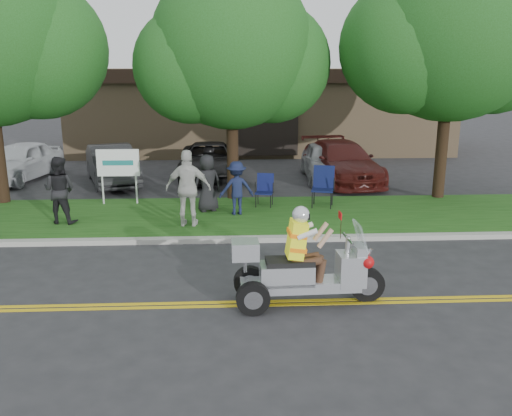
{
  "coord_description": "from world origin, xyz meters",
  "views": [
    {
      "loc": [
        0.39,
        -9.42,
        4.12
      ],
      "look_at": [
        0.96,
        2.0,
        1.12
      ],
      "focal_mm": 38.0,
      "sensor_mm": 36.0,
      "label": 1
    }
  ],
  "objects_px": {
    "parked_car_mid": "(209,161)",
    "trike_scooter": "(302,270)",
    "spectator_adult_right": "(188,188)",
    "parked_car_far_right": "(326,161)",
    "lawn_chair_a": "(265,188)",
    "parked_car_left": "(112,165)",
    "parked_car_far_left": "(19,161)",
    "spectator_adult_mid": "(59,190)",
    "parked_car_right": "(341,162)",
    "lawn_chair_b": "(323,184)"
  },
  "relations": [
    {
      "from": "spectator_adult_right",
      "to": "parked_car_far_left",
      "type": "relative_size",
      "value": 0.47
    },
    {
      "from": "parked_car_far_left",
      "to": "parked_car_far_right",
      "type": "bearing_deg",
      "value": 9.48
    },
    {
      "from": "spectator_adult_right",
      "to": "spectator_adult_mid",
      "type": "bearing_deg",
      "value": -1.86
    },
    {
      "from": "parked_car_mid",
      "to": "lawn_chair_a",
      "type": "bearing_deg",
      "value": -70.6
    },
    {
      "from": "parked_car_left",
      "to": "parked_car_mid",
      "type": "relative_size",
      "value": 0.88
    },
    {
      "from": "lawn_chair_a",
      "to": "parked_car_left",
      "type": "bearing_deg",
      "value": 156.25
    },
    {
      "from": "lawn_chair_b",
      "to": "parked_car_mid",
      "type": "height_order",
      "value": "parked_car_mid"
    },
    {
      "from": "lawn_chair_a",
      "to": "parked_car_far_left",
      "type": "height_order",
      "value": "parked_car_far_left"
    },
    {
      "from": "trike_scooter",
      "to": "parked_car_left",
      "type": "distance_m",
      "value": 11.82
    },
    {
      "from": "trike_scooter",
      "to": "lawn_chair_b",
      "type": "relative_size",
      "value": 2.34
    },
    {
      "from": "spectator_adult_right",
      "to": "parked_car_far_left",
      "type": "bearing_deg",
      "value": -39.04
    },
    {
      "from": "parked_car_far_left",
      "to": "parked_car_mid",
      "type": "xyz_separation_m",
      "value": [
        6.99,
        0.13,
        -0.06
      ]
    },
    {
      "from": "spectator_adult_right",
      "to": "parked_car_right",
      "type": "distance_m",
      "value": 7.8
    },
    {
      "from": "lawn_chair_a",
      "to": "lawn_chair_b",
      "type": "distance_m",
      "value": 1.73
    },
    {
      "from": "parked_car_left",
      "to": "parked_car_far_right",
      "type": "distance_m",
      "value": 7.82
    },
    {
      "from": "lawn_chair_a",
      "to": "parked_car_right",
      "type": "relative_size",
      "value": 0.19
    },
    {
      "from": "spectator_adult_right",
      "to": "parked_car_right",
      "type": "height_order",
      "value": "spectator_adult_right"
    },
    {
      "from": "parked_car_left",
      "to": "parked_car_far_right",
      "type": "bearing_deg",
      "value": -16.33
    },
    {
      "from": "lawn_chair_a",
      "to": "parked_car_far_right",
      "type": "relative_size",
      "value": 0.23
    },
    {
      "from": "parked_car_far_left",
      "to": "parked_car_mid",
      "type": "relative_size",
      "value": 0.89
    },
    {
      "from": "lawn_chair_a",
      "to": "parked_car_mid",
      "type": "height_order",
      "value": "parked_car_mid"
    },
    {
      "from": "parked_car_far_left",
      "to": "parked_car_far_right",
      "type": "xyz_separation_m",
      "value": [
        11.36,
        -0.41,
        -0.02
      ]
    },
    {
      "from": "trike_scooter",
      "to": "spectator_adult_right",
      "type": "bearing_deg",
      "value": 114.06
    },
    {
      "from": "parked_car_mid",
      "to": "parked_car_far_right",
      "type": "distance_m",
      "value": 4.4
    },
    {
      "from": "spectator_adult_mid",
      "to": "parked_car_far_right",
      "type": "distance_m",
      "value": 9.91
    },
    {
      "from": "spectator_adult_mid",
      "to": "parked_car_mid",
      "type": "height_order",
      "value": "spectator_adult_mid"
    },
    {
      "from": "lawn_chair_b",
      "to": "parked_car_right",
      "type": "bearing_deg",
      "value": 86.29
    },
    {
      "from": "parked_car_mid",
      "to": "trike_scooter",
      "type": "bearing_deg",
      "value": -81.43
    },
    {
      "from": "parked_car_left",
      "to": "lawn_chair_b",
      "type": "bearing_deg",
      "value": -48.67
    },
    {
      "from": "lawn_chair_b",
      "to": "parked_car_far_left",
      "type": "height_order",
      "value": "parked_car_far_left"
    },
    {
      "from": "parked_car_far_left",
      "to": "parked_car_left",
      "type": "bearing_deg",
      "value": -1.3
    },
    {
      "from": "lawn_chair_a",
      "to": "parked_car_far_left",
      "type": "distance_m",
      "value": 9.93
    },
    {
      "from": "parked_car_far_left",
      "to": "parked_car_mid",
      "type": "bearing_deg",
      "value": 12.6
    },
    {
      "from": "lawn_chair_b",
      "to": "parked_car_left",
      "type": "relative_size",
      "value": 0.28
    },
    {
      "from": "lawn_chair_a",
      "to": "parked_car_far_right",
      "type": "bearing_deg",
      "value": 70.75
    },
    {
      "from": "lawn_chair_b",
      "to": "parked_car_far_right",
      "type": "xyz_separation_m",
      "value": [
        0.85,
        4.32,
        -0.08
      ]
    },
    {
      "from": "trike_scooter",
      "to": "parked_car_far_left",
      "type": "bearing_deg",
      "value": 126.34
    },
    {
      "from": "spectator_adult_right",
      "to": "parked_car_far_right",
      "type": "bearing_deg",
      "value": -121.23
    },
    {
      "from": "parked_car_far_right",
      "to": "spectator_adult_right",
      "type": "bearing_deg",
      "value": -124.93
    },
    {
      "from": "spectator_adult_mid",
      "to": "parked_car_right",
      "type": "relative_size",
      "value": 0.35
    },
    {
      "from": "spectator_adult_right",
      "to": "parked_car_far_right",
      "type": "distance_m",
      "value": 7.78
    },
    {
      "from": "lawn_chair_b",
      "to": "parked_car_left",
      "type": "height_order",
      "value": "parked_car_left"
    },
    {
      "from": "spectator_adult_right",
      "to": "parked_car_right",
      "type": "relative_size",
      "value": 0.4
    },
    {
      "from": "lawn_chair_a",
      "to": "spectator_adult_mid",
      "type": "bearing_deg",
      "value": -151.83
    },
    {
      "from": "lawn_chair_a",
      "to": "parked_car_left",
      "type": "relative_size",
      "value": 0.23
    },
    {
      "from": "parked_car_right",
      "to": "spectator_adult_mid",
      "type": "bearing_deg",
      "value": -155.46
    },
    {
      "from": "lawn_chair_b",
      "to": "spectator_adult_mid",
      "type": "xyz_separation_m",
      "value": [
        -7.2,
        -1.45,
        0.22
      ]
    },
    {
      "from": "parked_car_far_left",
      "to": "parked_car_left",
      "type": "xyz_separation_m",
      "value": [
        3.56,
        -0.81,
        -0.02
      ]
    },
    {
      "from": "lawn_chair_a",
      "to": "spectator_adult_right",
      "type": "relative_size",
      "value": 0.48
    },
    {
      "from": "spectator_adult_right",
      "to": "parked_car_left",
      "type": "relative_size",
      "value": 0.48
    }
  ]
}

